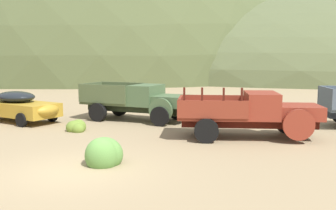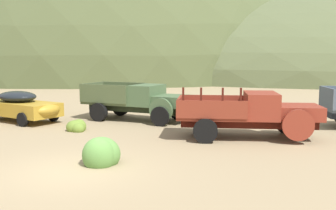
{
  "view_description": "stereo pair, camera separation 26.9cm",
  "coord_description": "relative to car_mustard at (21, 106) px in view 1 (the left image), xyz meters",
  "views": [
    {
      "loc": [
        5.54,
        -10.08,
        3.35
      ],
      "look_at": [
        1.04,
        7.05,
        1.14
      ],
      "focal_mm": 41.81,
      "sensor_mm": 36.0,
      "label": 1
    },
    {
      "loc": [
        5.8,
        -10.01,
        3.35
      ],
      "look_at": [
        1.04,
        7.05,
        1.14
      ],
      "focal_mm": 41.81,
      "sensor_mm": 36.0,
      "label": 2
    }
  ],
  "objects": [
    {
      "name": "car_mustard",
      "position": [
        0.0,
        0.0,
        0.0
      ],
      "size": [
        4.94,
        3.09,
        1.57
      ],
      "rotation": [
        0.0,
        0.0,
        -0.31
      ],
      "color": "#B28928",
      "rests_on": "ground"
    },
    {
      "name": "truck_weathered_green",
      "position": [
        5.98,
        1.94,
        0.2
      ],
      "size": [
        6.04,
        3.11,
        1.91
      ],
      "rotation": [
        0.0,
        0.0,
        -0.15
      ],
      "color": "#232B1B",
      "rests_on": "ground"
    },
    {
      "name": "truck_rust_red",
      "position": [
        11.85,
        -0.95,
        0.2
      ],
      "size": [
        5.99,
        3.26,
        2.16
      ],
      "rotation": [
        0.0,
        0.0,
        0.17
      ],
      "color": "#42140D",
      "rests_on": "ground"
    },
    {
      "name": "ground_plane",
      "position": [
        6.79,
        -7.18,
        -0.82
      ],
      "size": [
        300.0,
        300.0,
        0.0
      ],
      "primitive_type": "plane",
      "color": "#998460"
    },
    {
      "name": "bush_near_barrel",
      "position": [
        7.35,
        -6.29,
        -0.51
      ],
      "size": [
        1.19,
        1.23,
        1.12
      ],
      "color": "#5B8E42",
      "rests_on": "ground"
    },
    {
      "name": "hill_far_left",
      "position": [
        18.85,
        56.54,
        -0.82
      ],
      "size": [
        103.3,
        63.25,
        27.1
      ],
      "primitive_type": "ellipsoid",
      "color": "#56603D",
      "rests_on": "ground"
    },
    {
      "name": "hill_distant",
      "position": [
        -20.46,
        58.18,
        -0.82
      ],
      "size": [
        82.66,
        83.09,
        52.01
      ],
      "primitive_type": "ellipsoid",
      "color": "#4C5633",
      "rests_on": "ground"
    },
    {
      "name": "bush_lone_scrub",
      "position": [
        3.94,
        -1.55,
        -0.64
      ],
      "size": [
        0.93,
        0.86,
        0.67
      ],
      "color": "olive",
      "rests_on": "ground"
    }
  ]
}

